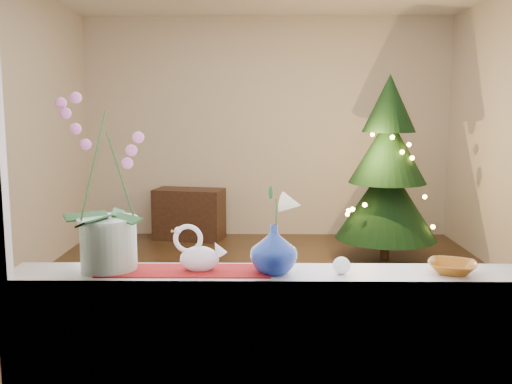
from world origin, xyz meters
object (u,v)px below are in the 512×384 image
swan (199,249)px  xmas_tree (387,168)px  amber_dish (452,268)px  blue_vase (274,246)px  side_table (189,214)px  paperweight (342,265)px  orchid_pot (106,183)px

swan → xmas_tree: 3.99m
swan → amber_dish: 1.03m
blue_vase → xmas_tree: (1.26, 3.69, -0.07)m
amber_dish → side_table: size_ratio=0.20×
swan → side_table: (-0.64, 4.59, -0.70)m
swan → blue_vase: size_ratio=0.95×
paperweight → amber_dish: bearing=2.3°
paperweight → orchid_pot: bearing=177.2°
swan → paperweight: (0.57, -0.03, -0.06)m
orchid_pot → xmas_tree: 4.15m
orchid_pot → blue_vase: orchid_pot is taller
swan → orchid_pot: bearing=-158.1°
blue_vase → amber_dish: bearing=0.5°
blue_vase → amber_dish: blue_vase is taller
orchid_pot → side_table: bearing=93.3°
orchid_pot → paperweight: 1.00m
paperweight → side_table: paperweight is taller
orchid_pot → paperweight: orchid_pot is taller
paperweight → side_table: (-1.21, 4.63, -0.65)m
paperweight → swan: bearing=176.6°
blue_vase → xmas_tree: xmas_tree is taller
blue_vase → paperweight: 0.28m
xmas_tree → blue_vase: bearing=-108.8°
orchid_pot → side_table: 4.69m
amber_dish → side_table: amber_dish is taller
xmas_tree → side_table: bearing=157.2°
paperweight → xmas_tree: size_ratio=0.04×
swan → blue_vase: (0.30, -0.02, 0.02)m
blue_vase → paperweight: (0.27, -0.01, -0.08)m
xmas_tree → swan: bearing=-113.1°
swan → xmas_tree: bearing=90.8°
blue_vase → side_table: 4.77m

